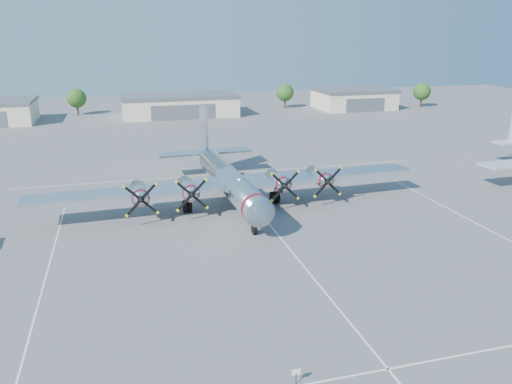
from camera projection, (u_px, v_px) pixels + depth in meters
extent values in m
plane|color=#5D5D5F|center=(279.00, 236.00, 51.12)|extent=(260.00, 260.00, 0.00)
cube|color=silver|center=(43.00, 286.00, 40.98)|extent=(0.15, 40.00, 0.01)
cube|color=silver|center=(296.00, 256.00, 46.52)|extent=(0.15, 40.00, 0.01)
cube|color=silver|center=(494.00, 233.00, 52.06)|extent=(0.15, 40.00, 0.01)
cube|color=silver|center=(388.00, 369.00, 30.90)|extent=(60.00, 0.15, 0.01)
cube|color=silver|center=(228.00, 173.00, 74.09)|extent=(60.00, 0.15, 0.01)
cube|color=beige|center=(180.00, 106.00, 125.75)|extent=(28.00, 14.00, 4.80)
cube|color=slate|center=(179.00, 95.00, 124.94)|extent=(28.60, 14.60, 0.60)
cube|color=slate|center=(183.00, 113.00, 119.46)|extent=(15.40, 0.20, 3.60)
cube|color=beige|center=(354.00, 100.00, 137.84)|extent=(20.00, 14.00, 4.80)
cube|color=slate|center=(354.00, 90.00, 137.02)|extent=(20.60, 14.60, 0.60)
cube|color=slate|center=(365.00, 105.00, 131.54)|extent=(11.00, 0.20, 3.60)
cylinder|color=#382619|center=(78.00, 109.00, 127.12)|extent=(0.50, 0.50, 2.80)
sphere|color=#234814|center=(77.00, 98.00, 126.26)|extent=(4.80, 4.80, 4.80)
cylinder|color=#382619|center=(285.00, 103.00, 139.12)|extent=(0.50, 0.50, 2.80)
sphere|color=#234814|center=(285.00, 93.00, 138.26)|extent=(4.80, 4.80, 4.80)
cylinder|color=#382619|center=(421.00, 102.00, 141.34)|extent=(0.50, 0.50, 2.80)
sphere|color=#234814|center=(422.00, 92.00, 140.47)|extent=(4.80, 4.80, 4.80)
cylinder|color=black|center=(296.00, 378.00, 29.48)|extent=(0.06, 0.06, 0.78)
cube|color=white|center=(296.00, 372.00, 29.35)|extent=(0.53, 0.05, 0.39)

